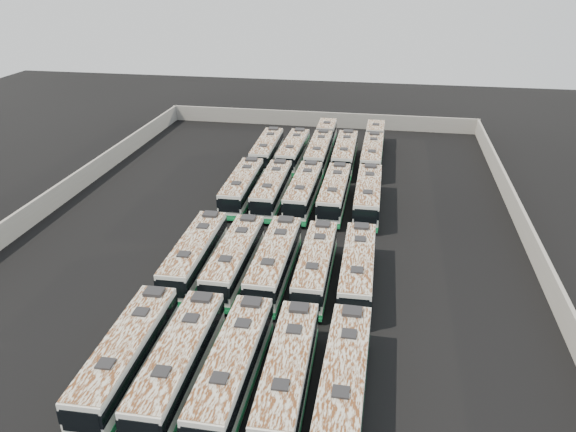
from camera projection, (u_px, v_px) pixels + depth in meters
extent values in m
plane|color=black|center=(270.00, 235.00, 50.58)|extent=(140.00, 140.00, 0.00)
cube|color=gray|center=(320.00, 119.00, 82.55)|extent=(45.20, 0.30, 2.20)
cube|color=gray|center=(532.00, 245.00, 46.58)|extent=(0.30, 73.20, 2.20)
cube|color=gray|center=(42.00, 207.00, 53.66)|extent=(0.30, 73.20, 2.20)
cube|color=silver|center=(127.00, 355.00, 32.89)|extent=(2.56, 11.17, 2.55)
cube|color=#157940|center=(129.00, 368.00, 33.28)|extent=(2.61, 11.22, 0.39)
cube|color=black|center=(126.00, 350.00, 32.72)|extent=(2.62, 11.23, 0.85)
cube|color=black|center=(80.00, 422.00, 27.76)|extent=(2.04, 0.10, 1.34)
cube|color=beige|center=(125.00, 337.00, 32.35)|extent=(2.51, 10.95, 0.06)
cube|color=black|center=(105.00, 364.00, 30.11)|extent=(0.90, 0.90, 0.13)
cube|color=black|center=(141.00, 312.00, 34.50)|extent=(0.90, 0.90, 0.13)
cube|color=black|center=(154.00, 292.00, 36.48)|extent=(1.23, 1.05, 0.24)
cylinder|color=black|center=(85.00, 412.00, 30.32)|extent=(0.28, 0.93, 0.93)
cylinder|color=black|center=(120.00, 417.00, 30.04)|extent=(0.28, 0.93, 0.93)
cylinder|color=black|center=(137.00, 333.00, 36.70)|extent=(0.28, 0.93, 0.93)
cylinder|color=black|center=(166.00, 336.00, 36.42)|extent=(0.28, 0.93, 0.93)
cube|color=silver|center=(179.00, 363.00, 32.32)|extent=(2.44, 11.13, 2.54)
cube|color=#157940|center=(180.00, 375.00, 32.71)|extent=(2.49, 11.18, 0.39)
cube|color=black|center=(178.00, 357.00, 32.14)|extent=(2.50, 11.19, 0.85)
cube|color=black|center=(140.00, 432.00, 27.20)|extent=(2.04, 0.08, 1.34)
cube|color=beige|center=(177.00, 344.00, 31.77)|extent=(2.39, 10.91, 0.06)
cube|color=black|center=(161.00, 371.00, 29.55)|extent=(0.89, 0.89, 0.13)
cube|color=black|center=(191.00, 318.00, 33.92)|extent=(0.89, 0.89, 0.13)
cube|color=black|center=(202.00, 297.00, 35.89)|extent=(1.21, 1.03, 0.24)
cylinder|color=black|center=(140.00, 421.00, 29.76)|extent=(0.27, 0.93, 0.93)
cylinder|color=black|center=(176.00, 426.00, 29.46)|extent=(0.27, 0.93, 0.93)
cylinder|color=black|center=(184.00, 339.00, 36.12)|extent=(0.27, 0.93, 0.93)
cylinder|color=black|center=(214.00, 342.00, 35.83)|extent=(0.27, 0.93, 0.93)
cube|color=silver|center=(233.00, 368.00, 31.86)|extent=(2.34, 11.10, 2.54)
cube|color=#157940|center=(234.00, 381.00, 32.25)|extent=(2.39, 11.15, 0.39)
cube|color=black|center=(233.00, 363.00, 31.68)|extent=(2.40, 11.16, 0.85)
cube|color=beige|center=(232.00, 350.00, 31.31)|extent=(2.29, 10.87, 0.06)
cube|color=black|center=(219.00, 378.00, 29.09)|extent=(0.88, 0.88, 0.13)
cube|color=black|center=(243.00, 323.00, 33.45)|extent=(0.88, 0.88, 0.13)
cube|color=black|center=(251.00, 302.00, 35.41)|extent=(1.20, 1.02, 0.24)
cylinder|color=black|center=(197.00, 428.00, 29.32)|extent=(0.26, 0.92, 0.92)
cylinder|color=black|center=(233.00, 344.00, 35.66)|extent=(0.26, 0.92, 0.92)
cylinder|color=black|center=(264.00, 348.00, 35.34)|extent=(0.26, 0.92, 0.92)
cube|color=silver|center=(288.00, 374.00, 31.44)|extent=(2.49, 10.91, 2.49)
cube|color=#157940|center=(288.00, 387.00, 31.83)|extent=(2.54, 10.96, 0.38)
cube|color=black|center=(288.00, 369.00, 31.27)|extent=(2.55, 10.97, 0.83)
cube|color=beige|center=(288.00, 356.00, 30.91)|extent=(2.44, 10.69, 0.06)
cube|color=black|center=(280.00, 385.00, 28.73)|extent=(0.88, 0.88, 0.13)
cube|color=black|center=(294.00, 329.00, 33.01)|extent=(0.88, 0.88, 0.13)
cube|color=black|center=(299.00, 308.00, 34.94)|extent=(1.20, 1.02, 0.24)
cylinder|color=black|center=(281.00, 350.00, 35.16)|extent=(0.27, 0.91, 0.91)
cylinder|color=black|center=(312.00, 353.00, 34.89)|extent=(0.27, 0.91, 0.91)
cube|color=silver|center=(344.00, 381.00, 30.92)|extent=(2.41, 11.11, 2.54)
cube|color=#157940|center=(343.00, 394.00, 31.31)|extent=(2.46, 11.16, 0.39)
cube|color=black|center=(344.00, 375.00, 30.75)|extent=(2.47, 11.17, 0.85)
cube|color=beige|center=(345.00, 362.00, 30.38)|extent=(2.36, 10.89, 0.06)
cube|color=black|center=(341.00, 392.00, 28.16)|extent=(0.89, 0.89, 0.13)
cube|color=black|center=(349.00, 334.00, 32.52)|extent=(0.89, 0.89, 0.13)
cube|color=black|center=(352.00, 311.00, 34.48)|extent=(1.21, 1.03, 0.24)
cylinder|color=black|center=(333.00, 354.00, 34.73)|extent=(0.27, 0.93, 0.92)
cylinder|color=black|center=(365.00, 358.00, 34.40)|extent=(0.27, 0.93, 0.92)
cube|color=silver|center=(195.00, 255.00, 44.02)|extent=(2.49, 11.01, 2.51)
cube|color=#157940|center=(196.00, 265.00, 44.41)|extent=(2.54, 11.06, 0.38)
cube|color=black|center=(195.00, 250.00, 43.85)|extent=(2.55, 11.07, 0.84)
cube|color=black|center=(170.00, 289.00, 38.96)|extent=(2.01, 0.10, 1.33)
cube|color=#157940|center=(172.00, 306.00, 39.55)|extent=(2.29, 0.14, 0.26)
cube|color=beige|center=(194.00, 240.00, 43.48)|extent=(2.44, 10.79, 0.06)
cube|color=black|center=(184.00, 254.00, 41.28)|extent=(0.88, 0.88, 0.13)
cube|color=black|center=(203.00, 226.00, 45.61)|extent=(0.88, 0.88, 0.13)
cube|color=black|center=(210.00, 214.00, 47.55)|extent=(1.21, 1.03, 0.24)
cylinder|color=black|center=(169.00, 290.00, 41.48)|extent=(0.27, 0.92, 0.91)
cylinder|color=black|center=(194.00, 292.00, 41.21)|extent=(0.27, 0.92, 0.91)
cylinder|color=black|center=(197.00, 246.00, 47.78)|extent=(0.27, 0.92, 0.91)
cylinder|color=black|center=(220.00, 248.00, 47.50)|extent=(0.27, 0.92, 0.91)
cube|color=silver|center=(235.00, 259.00, 43.42)|extent=(2.28, 10.90, 2.50)
cube|color=#157940|center=(235.00, 269.00, 43.80)|extent=(2.33, 10.95, 0.38)
cube|color=black|center=(234.00, 255.00, 43.25)|extent=(2.34, 10.96, 0.84)
cube|color=black|center=(214.00, 294.00, 38.41)|extent=(2.00, 0.06, 1.32)
cube|color=#157940|center=(215.00, 311.00, 38.99)|extent=(2.27, 0.10, 0.25)
cube|color=beige|center=(234.00, 245.00, 42.88)|extent=(2.23, 10.68, 0.06)
cube|color=black|center=(225.00, 259.00, 40.70)|extent=(0.86, 0.86, 0.13)
cube|color=black|center=(242.00, 230.00, 44.99)|extent=(0.86, 0.86, 0.13)
cube|color=black|center=(248.00, 218.00, 46.92)|extent=(1.18, 1.00, 0.24)
cylinder|color=black|center=(210.00, 294.00, 40.93)|extent=(0.25, 0.91, 0.91)
cylinder|color=black|center=(236.00, 297.00, 40.62)|extent=(0.25, 0.91, 0.91)
cylinder|color=black|center=(235.00, 250.00, 47.16)|extent=(0.25, 0.91, 0.91)
cylinder|color=black|center=(257.00, 252.00, 46.85)|extent=(0.25, 0.91, 0.91)
cube|color=silver|center=(275.00, 262.00, 42.93)|extent=(2.33, 11.15, 2.55)
cube|color=#157940|center=(275.00, 273.00, 43.32)|extent=(2.39, 11.20, 0.39)
cube|color=black|center=(275.00, 257.00, 42.75)|extent=(2.40, 11.21, 0.85)
cube|color=black|center=(258.00, 299.00, 37.81)|extent=(2.04, 0.06, 1.35)
cube|color=#157940|center=(259.00, 316.00, 38.40)|extent=(2.32, 0.10, 0.26)
cube|color=beige|center=(274.00, 247.00, 42.38)|extent=(2.29, 10.93, 0.07)
cube|color=black|center=(268.00, 262.00, 40.15)|extent=(0.88, 0.88, 0.13)
cube|color=black|center=(281.00, 232.00, 44.53)|extent=(0.88, 0.88, 0.13)
cube|color=black|center=(286.00, 219.00, 46.50)|extent=(1.21, 1.02, 0.24)
cylinder|color=black|center=(251.00, 299.00, 40.38)|extent=(0.26, 0.93, 0.93)
cylinder|color=black|center=(279.00, 302.00, 40.06)|extent=(0.26, 0.93, 0.93)
cylinder|color=black|center=(272.00, 252.00, 46.75)|extent=(0.26, 0.93, 0.93)
cylinder|color=black|center=(295.00, 254.00, 46.43)|extent=(0.26, 0.93, 0.93)
cube|color=silver|center=(316.00, 266.00, 42.52)|extent=(2.31, 10.71, 2.45)
cube|color=#157940|center=(315.00, 276.00, 42.90)|extent=(2.36, 10.76, 0.37)
cube|color=black|center=(316.00, 261.00, 42.35)|extent=(2.37, 10.77, 0.82)
cube|color=black|center=(306.00, 302.00, 37.60)|extent=(1.96, 0.07, 1.29)
cube|color=#157940|center=(306.00, 319.00, 38.18)|extent=(2.23, 0.12, 0.25)
cube|color=beige|center=(316.00, 251.00, 42.00)|extent=(2.26, 10.49, 0.06)
cube|color=black|center=(312.00, 266.00, 39.86)|extent=(0.85, 0.85, 0.12)
cube|color=black|center=(320.00, 236.00, 44.07)|extent=(0.85, 0.85, 0.12)
cube|color=black|center=(323.00, 224.00, 45.96)|extent=(1.17, 0.99, 0.23)
cylinder|color=black|center=(296.00, 302.00, 40.07)|extent=(0.26, 0.89, 0.89)
cylinder|color=black|center=(323.00, 304.00, 39.78)|extent=(0.26, 0.89, 0.89)
cylinder|color=black|center=(309.00, 256.00, 46.19)|extent=(0.26, 0.89, 0.89)
cylinder|color=black|center=(332.00, 258.00, 45.90)|extent=(0.26, 0.89, 0.89)
cube|color=silver|center=(358.00, 270.00, 41.96)|extent=(2.42, 10.97, 2.51)
cube|color=#157940|center=(357.00, 280.00, 42.35)|extent=(2.47, 11.02, 0.38)
cube|color=black|center=(358.00, 265.00, 41.79)|extent=(2.48, 11.03, 0.84)
cube|color=black|center=(354.00, 307.00, 36.92)|extent=(2.01, 0.09, 1.32)
cube|color=#157940|center=(353.00, 325.00, 37.51)|extent=(2.28, 0.13, 0.26)
cube|color=beige|center=(359.00, 255.00, 41.42)|extent=(2.37, 10.75, 0.06)
cube|color=black|center=(357.00, 270.00, 39.23)|extent=(0.88, 0.88, 0.13)
cube|color=black|center=(360.00, 239.00, 43.54)|extent=(0.88, 0.88, 0.13)
cube|color=black|center=(362.00, 226.00, 45.48)|extent=(1.20, 1.02, 0.24)
cylinder|color=black|center=(340.00, 307.00, 39.44)|extent=(0.27, 0.91, 0.91)
cylinder|color=black|center=(368.00, 310.00, 39.15)|extent=(0.27, 0.91, 0.91)
cylinder|color=black|center=(347.00, 259.00, 45.71)|extent=(0.27, 0.91, 0.91)
cylinder|color=black|center=(371.00, 261.00, 45.42)|extent=(0.27, 0.91, 0.91)
cube|color=silver|center=(242.00, 187.00, 57.05)|extent=(2.50, 10.91, 2.49)
cube|color=#157940|center=(242.00, 195.00, 57.43)|extent=(2.55, 10.96, 0.38)
cube|color=black|center=(242.00, 183.00, 56.88)|extent=(2.56, 10.97, 0.83)
cube|color=black|center=(229.00, 206.00, 52.04)|extent=(1.99, 0.10, 1.31)
cube|color=#157940|center=(229.00, 219.00, 52.62)|extent=(2.27, 0.15, 0.25)
cube|color=beige|center=(242.00, 175.00, 56.52)|extent=(2.45, 10.69, 0.06)
cube|color=black|center=(236.00, 183.00, 54.34)|extent=(0.88, 0.88, 0.13)
cube|color=black|center=(247.00, 166.00, 58.62)|extent=(0.88, 0.88, 0.13)
cube|color=black|center=(251.00, 159.00, 60.55)|extent=(1.20, 1.02, 0.24)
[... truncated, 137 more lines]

